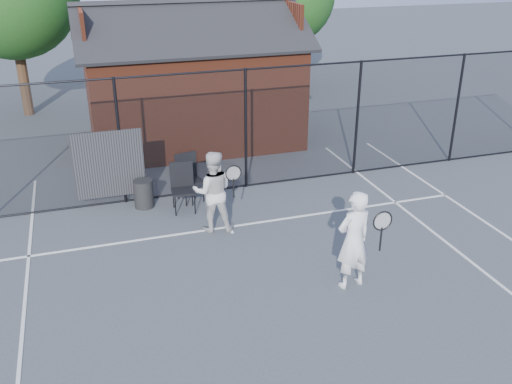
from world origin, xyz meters
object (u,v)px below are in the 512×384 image
object	(u,v)px
chair_left	(183,189)
clubhouse	(191,89)
waste_bin	(144,194)
player_back	(213,191)
chair_right	(190,179)
player_front	(354,240)

from	to	relation	value
chair_left	clubhouse	bearing A→B (deg)	79.61
waste_bin	chair_left	bearing A→B (deg)	-30.51
clubhouse	waste_bin	xyz separation A→B (m)	(-2.11, -4.40, -1.28)
chair_left	player_back	bearing A→B (deg)	-63.97
chair_right	waste_bin	xyz separation A→B (m)	(-1.11, 0.00, -0.23)
player_front	player_back	distance (m)	3.41
player_front	chair_right	xyz separation A→B (m)	(-2.01, 4.46, -0.38)
clubhouse	chair_left	world-z (taller)	clubhouse
player_front	chair_right	size ratio (longest dim) A/B	1.66
waste_bin	clubhouse	bearing A→B (deg)	64.36
player_back	chair_right	world-z (taller)	player_back
player_back	waste_bin	size ratio (longest dim) A/B	2.68
player_front	player_back	xyz separation A→B (m)	(-1.83, 2.88, -0.04)
player_front	chair_left	world-z (taller)	player_front
player_back	clubhouse	bearing A→B (deg)	82.14
clubhouse	player_back	size ratio (longest dim) A/B	3.65
clubhouse	chair_left	distance (m)	5.17
clubhouse	waste_bin	bearing A→B (deg)	-115.64
chair_left	chair_right	world-z (taller)	chair_right
chair_left	waste_bin	xyz separation A→B (m)	(-0.85, 0.50, -0.22)
player_front	player_back	size ratio (longest dim) A/B	1.05
player_back	chair_right	xyz separation A→B (m)	(-0.17, 1.58, -0.33)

